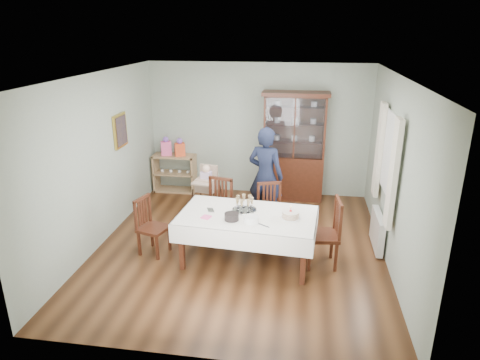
% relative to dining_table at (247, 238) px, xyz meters
% --- Properties ---
extents(floor, '(5.00, 5.00, 0.00)m').
position_rel_dining_table_xyz_m(floor, '(-0.17, 0.41, -0.38)').
color(floor, '#593319').
rests_on(floor, ground).
extents(room_shell, '(5.00, 5.00, 5.00)m').
position_rel_dining_table_xyz_m(room_shell, '(-0.17, 0.94, 1.32)').
color(room_shell, '#9EAA99').
rests_on(room_shell, floor).
extents(dining_table, '(2.08, 1.30, 0.76)m').
position_rel_dining_table_xyz_m(dining_table, '(0.00, 0.00, 0.00)').
color(dining_table, '#481E12').
rests_on(dining_table, floor).
extents(china_cabinet, '(1.30, 0.48, 2.18)m').
position_rel_dining_table_xyz_m(china_cabinet, '(0.58, 2.67, 0.74)').
color(china_cabinet, '#481E12').
rests_on(china_cabinet, floor).
extents(sideboard, '(0.90, 0.38, 0.80)m').
position_rel_dining_table_xyz_m(sideboard, '(-1.92, 2.69, 0.02)').
color(sideboard, tan).
rests_on(sideboard, floor).
extents(picture_frame, '(0.04, 0.48, 0.58)m').
position_rel_dining_table_xyz_m(picture_frame, '(-2.39, 1.21, 1.27)').
color(picture_frame, gold).
rests_on(picture_frame, room_shell).
extents(window, '(0.04, 1.02, 1.22)m').
position_rel_dining_table_xyz_m(window, '(2.05, 0.71, 1.17)').
color(window, white).
rests_on(window, room_shell).
extents(curtain_left, '(0.07, 0.30, 1.55)m').
position_rel_dining_table_xyz_m(curtain_left, '(1.99, 0.09, 1.07)').
color(curtain_left, silver).
rests_on(curtain_left, room_shell).
extents(curtain_right, '(0.07, 0.30, 1.55)m').
position_rel_dining_table_xyz_m(curtain_right, '(1.99, 1.33, 1.07)').
color(curtain_right, silver).
rests_on(curtain_right, room_shell).
extents(radiator, '(0.10, 0.80, 0.55)m').
position_rel_dining_table_xyz_m(radiator, '(1.99, 0.71, -0.08)').
color(radiator, white).
rests_on(radiator, floor).
extents(chair_far_left, '(0.53, 0.53, 0.99)m').
position_rel_dining_table_xyz_m(chair_far_left, '(-0.61, 0.73, -0.09)').
color(chair_far_left, '#481E12').
rests_on(chair_far_left, floor).
extents(chair_far_right, '(0.53, 0.53, 0.95)m').
position_rel_dining_table_xyz_m(chair_far_right, '(0.29, 0.75, -0.10)').
color(chair_far_right, '#481E12').
rests_on(chair_far_right, floor).
extents(chair_end_left, '(0.50, 0.50, 0.90)m').
position_rel_dining_table_xyz_m(chair_end_left, '(-1.48, 0.03, -0.12)').
color(chair_end_left, '#481E12').
rests_on(chair_end_left, floor).
extents(chair_end_right, '(0.51, 0.51, 1.03)m').
position_rel_dining_table_xyz_m(chair_end_right, '(1.11, 0.06, -0.08)').
color(chair_end_right, '#481E12').
rests_on(chair_end_right, floor).
extents(woman, '(0.74, 0.60, 1.76)m').
position_rel_dining_table_xyz_m(woman, '(0.13, 1.39, 0.50)').
color(woman, black).
rests_on(woman, floor).
extents(high_chair, '(0.53, 0.53, 1.02)m').
position_rel_dining_table_xyz_m(high_chair, '(-0.94, 1.44, 0.01)').
color(high_chair, black).
rests_on(high_chair, floor).
extents(champagne_tray, '(0.37, 0.37, 0.22)m').
position_rel_dining_table_xyz_m(champagne_tray, '(-0.06, 0.14, 0.44)').
color(champagne_tray, silver).
rests_on(champagne_tray, dining_table).
extents(birthday_cake, '(0.29, 0.29, 0.20)m').
position_rel_dining_table_xyz_m(birthday_cake, '(0.63, -0.04, 0.43)').
color(birthday_cake, white).
rests_on(birthday_cake, dining_table).
extents(plate_stack_dark, '(0.23, 0.23, 0.10)m').
position_rel_dining_table_xyz_m(plate_stack_dark, '(-0.20, -0.21, 0.42)').
color(plate_stack_dark, black).
rests_on(plate_stack_dark, dining_table).
extents(plate_stack_white, '(0.28, 0.28, 0.09)m').
position_rel_dining_table_xyz_m(plate_stack_white, '(0.09, -0.25, 0.42)').
color(plate_stack_white, white).
rests_on(plate_stack_white, dining_table).
extents(napkin_stack, '(0.16, 0.16, 0.02)m').
position_rel_dining_table_xyz_m(napkin_stack, '(-0.57, -0.19, 0.38)').
color(napkin_stack, '#FA5C9B').
rests_on(napkin_stack, dining_table).
extents(cutlery, '(0.17, 0.20, 0.01)m').
position_rel_dining_table_xyz_m(cutlery, '(-0.60, 0.07, 0.38)').
color(cutlery, silver).
rests_on(cutlery, dining_table).
extents(cake_knife, '(0.24, 0.17, 0.01)m').
position_rel_dining_table_xyz_m(cake_knife, '(0.24, -0.32, 0.38)').
color(cake_knife, silver).
rests_on(cake_knife, dining_table).
extents(gift_bag_pink, '(0.25, 0.20, 0.40)m').
position_rel_dining_table_xyz_m(gift_bag_pink, '(-2.08, 2.67, 0.59)').
color(gift_bag_pink, '#FA5C9B').
rests_on(gift_bag_pink, sideboard).
extents(gift_bag_orange, '(0.24, 0.21, 0.38)m').
position_rel_dining_table_xyz_m(gift_bag_orange, '(-1.78, 2.67, 0.58)').
color(gift_bag_orange, '#F55326').
rests_on(gift_bag_orange, sideboard).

